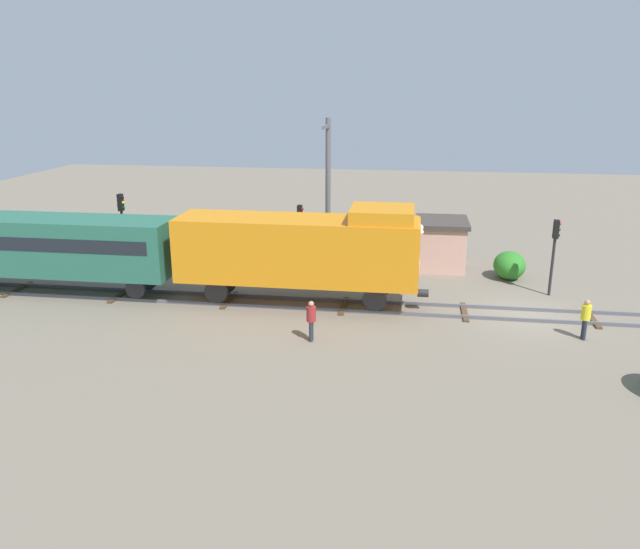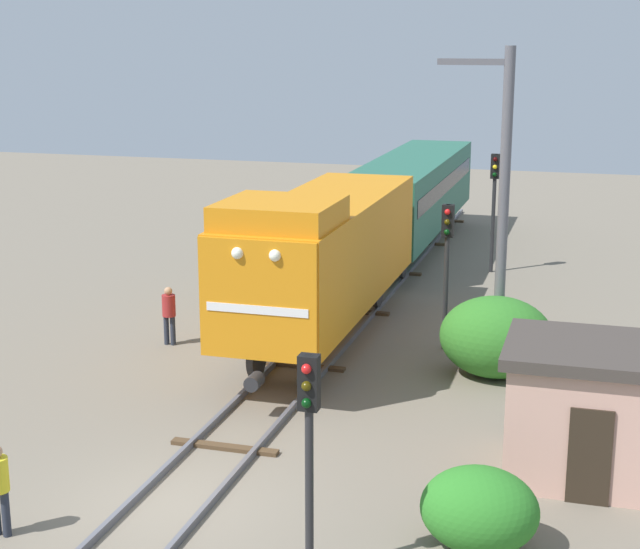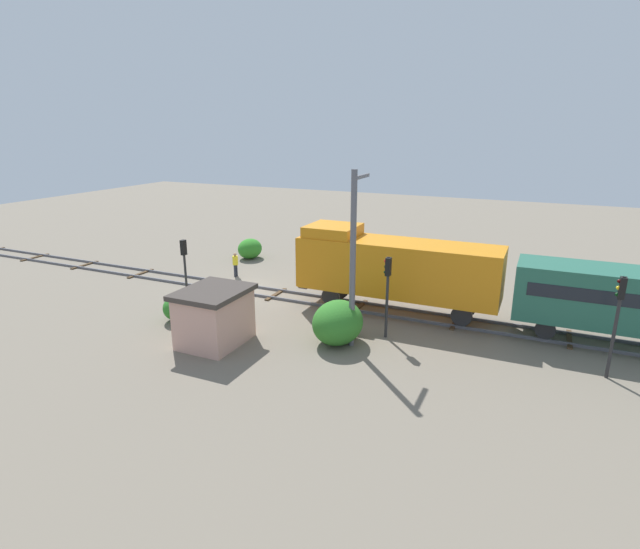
# 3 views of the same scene
# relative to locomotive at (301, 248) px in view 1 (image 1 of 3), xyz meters

# --- Properties ---
(ground_plane) EXTENTS (99.68, 99.68, 0.00)m
(ground_plane) POSITION_rel_locomotive_xyz_m (0.00, -10.29, -2.77)
(ground_plane) COLOR #756B5B
(railway_track) EXTENTS (2.40, 66.46, 0.16)m
(railway_track) POSITION_rel_locomotive_xyz_m (0.00, -10.29, -2.70)
(railway_track) COLOR #595960
(railway_track) RESTS_ON ground
(locomotive) EXTENTS (2.90, 11.60, 4.60)m
(locomotive) POSITION_rel_locomotive_xyz_m (0.00, 0.00, 0.00)
(locomotive) COLOR orange
(locomotive) RESTS_ON railway_track
(passenger_car_leading) EXTENTS (2.84, 14.00, 3.66)m
(passenger_car_leading) POSITION_rel_locomotive_xyz_m (0.00, 13.34, -0.25)
(passenger_car_leading) COLOR #26604C
(passenger_car_leading) RESTS_ON railway_track
(traffic_signal_near) EXTENTS (0.32, 0.34, 3.79)m
(traffic_signal_near) POSITION_rel_locomotive_xyz_m (3.20, -11.85, -0.13)
(traffic_signal_near) COLOR #262628
(traffic_signal_near) RESTS_ON ground
(traffic_signal_mid) EXTENTS (0.32, 0.34, 4.12)m
(traffic_signal_mid) POSITION_rel_locomotive_xyz_m (3.40, 0.67, 0.10)
(traffic_signal_mid) COLOR #262628
(traffic_signal_mid) RESTS_ON ground
(traffic_signal_far) EXTENTS (0.32, 0.34, 4.42)m
(traffic_signal_far) POSITION_rel_locomotive_xyz_m (3.60, 10.41, 0.29)
(traffic_signal_far) COLOR #262628
(traffic_signal_far) RESTS_ON ground
(worker_near_track) EXTENTS (0.38, 0.38, 1.70)m
(worker_near_track) POSITION_rel_locomotive_xyz_m (-2.40, -12.09, -1.78)
(worker_near_track) COLOR #262B38
(worker_near_track) RESTS_ON ground
(worker_by_signal) EXTENTS (0.38, 0.38, 1.70)m
(worker_by_signal) POSITION_rel_locomotive_xyz_m (-4.20, -1.13, -1.78)
(worker_by_signal) COLOR #262B38
(worker_by_signal) RESTS_ON ground
(catenary_mast) EXTENTS (1.94, 0.28, 8.37)m
(catenary_mast) POSITION_rel_locomotive_xyz_m (4.94, -0.55, 1.66)
(catenary_mast) COLOR #595960
(catenary_mast) RESTS_ON ground
(relay_hut) EXTENTS (3.50, 2.90, 2.74)m
(relay_hut) POSITION_rel_locomotive_xyz_m (7.50, -6.67, -1.38)
(relay_hut) COLOR #D19E8C
(relay_hut) RESTS_ON ground
(bush_mid) EXTENTS (2.92, 2.39, 2.12)m
(bush_mid) POSITION_rel_locomotive_xyz_m (5.03, -1.25, -1.71)
(bush_mid) COLOR #307626
(bush_mid) RESTS_ON ground
(bush_far) EXTENTS (2.04, 1.67, 1.48)m
(bush_far) POSITION_rel_locomotive_xyz_m (5.74, -10.24, -2.03)
(bush_far) COLOR #2D7B26
(bush_far) RESTS_ON ground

